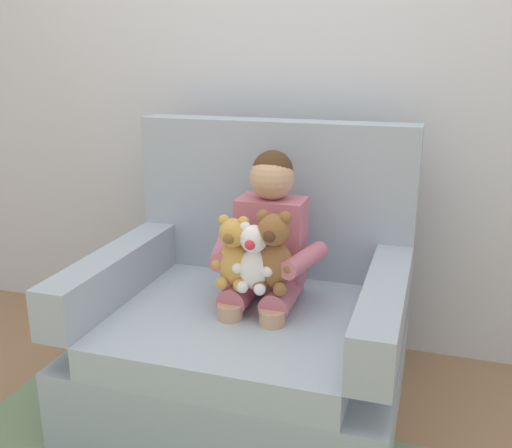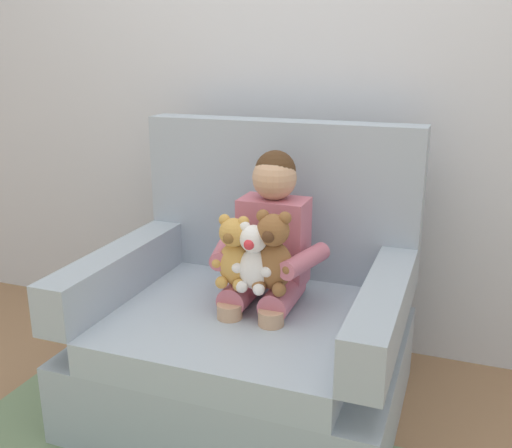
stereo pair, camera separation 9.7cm
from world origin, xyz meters
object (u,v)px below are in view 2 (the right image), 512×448
at_px(seated_child, 268,249).
at_px(armchair, 252,326).
at_px(plush_white, 254,259).
at_px(plush_brown, 273,254).
at_px(plush_honey, 234,253).

bearing_deg(seated_child, armchair, -158.49).
bearing_deg(seated_child, plush_white, -89.59).
xyz_separation_m(armchair, plush_brown, (0.13, -0.11, 0.36)).
distance_m(armchair, plush_brown, 0.39).
bearing_deg(plush_honey, armchair, 73.73).
bearing_deg(plush_honey, plush_brown, -2.89).
distance_m(seated_child, plush_white, 0.16).
xyz_separation_m(plush_brown, plush_white, (-0.07, -0.02, -0.02)).
height_order(plush_brown, plush_honey, plush_brown).
relative_size(seated_child, plush_honey, 3.06).
xyz_separation_m(seated_child, plush_white, (0.00, -0.16, 0.02)).
height_order(seated_child, plush_honey, seated_child).
distance_m(plush_white, plush_honey, 0.08).
relative_size(armchair, seated_child, 1.43).
height_order(armchair, plush_honey, armchair).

